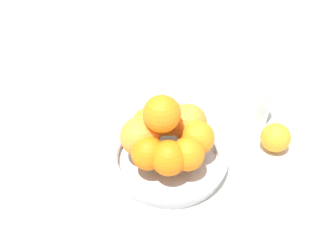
{
  "coord_description": "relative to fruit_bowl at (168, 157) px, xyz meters",
  "views": [
    {
      "loc": [
        -0.01,
        -0.48,
        0.5
      ],
      "look_at": [
        0.0,
        0.0,
        0.1
      ],
      "focal_mm": 35.0,
      "sensor_mm": 36.0,
      "label": 1
    }
  ],
  "objects": [
    {
      "name": "ground_plane",
      "position": [
        0.0,
        0.0,
        -0.02
      ],
      "size": [
        4.0,
        4.0,
        0.0
      ],
      "primitive_type": "plane",
      "color": "beige"
    },
    {
      "name": "fruit_bowl",
      "position": [
        0.0,
        0.0,
        0.0
      ],
      "size": [
        0.25,
        0.25,
        0.04
      ],
      "color": "silver",
      "rests_on": "ground_plane"
    },
    {
      "name": "orange_pile",
      "position": [
        -0.0,
        0.01,
        0.06
      ],
      "size": [
        0.19,
        0.19,
        0.13
      ],
      "color": "orange",
      "rests_on": "fruit_bowl"
    },
    {
      "name": "stray_orange",
      "position": [
        0.23,
        0.04,
        0.01
      ],
      "size": [
        0.06,
        0.06,
        0.06
      ],
      "primitive_type": "sphere",
      "color": "orange",
      "rests_on": "ground_plane"
    },
    {
      "name": "drinking_glass",
      "position": [
        0.21,
        0.14,
        0.04
      ],
      "size": [
        0.07,
        0.07,
        0.11
      ],
      "primitive_type": "cylinder",
      "color": "silver",
      "rests_on": "ground_plane"
    }
  ]
}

